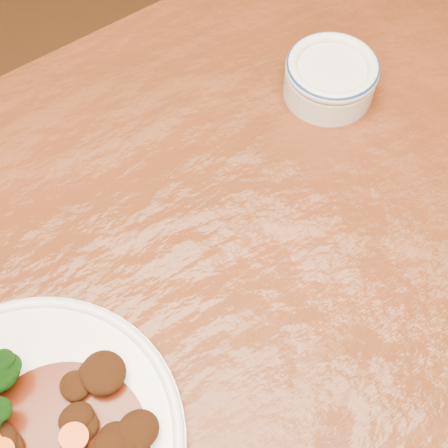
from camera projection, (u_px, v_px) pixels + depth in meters
dining_table at (199, 349)px, 0.74m from camera, size 1.50×0.90×0.75m
dinner_plate at (25, 448)px, 0.59m from camera, size 0.31×0.31×0.02m
mince_stew at (62, 448)px, 0.58m from camera, size 0.18×0.17×0.04m
dip_bowl at (331, 76)px, 0.81m from camera, size 0.12×0.12×0.05m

